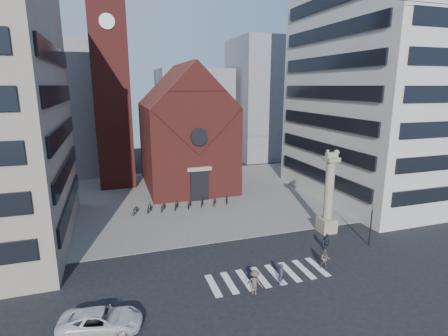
{
  "coord_description": "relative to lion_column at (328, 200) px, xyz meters",
  "views": [
    {
      "loc": [
        -10.6,
        -25.79,
        14.78
      ],
      "look_at": [
        0.45,
        8.0,
        6.38
      ],
      "focal_mm": 28.0,
      "sensor_mm": 36.0,
      "label": 1
    }
  ],
  "objects": [
    {
      "name": "white_car",
      "position": [
        -21.98,
        -8.66,
        -2.76
      ],
      "size": [
        5.36,
        3.24,
        1.39
      ],
      "primitive_type": "imported",
      "rotation": [
        0.0,
        0.0,
        1.37
      ],
      "color": "silver",
      "rests_on": "ground"
    },
    {
      "name": "scooter_2",
      "position": [
        -15.2,
        11.38,
        -2.89
      ],
      "size": [
        1.4,
        2.08,
        1.04
      ],
      "primitive_type": "imported",
      "rotation": [
        0.0,
        0.0,
        -0.4
      ],
      "color": "black",
      "rests_on": "piazza"
    },
    {
      "name": "bg_block_left",
      "position": [
        -30.01,
        37.0,
        7.54
      ],
      "size": [
        16.0,
        14.0,
        22.0
      ],
      "primitive_type": "cube",
      "color": "gray",
      "rests_on": "ground"
    },
    {
      "name": "scooter_6",
      "position": [
        -8.7,
        11.38,
        -2.89
      ],
      "size": [
        1.4,
        2.08,
        1.04
      ],
      "primitive_type": "imported",
      "rotation": [
        0.0,
        0.0,
        -0.4
      ],
      "color": "black",
      "rests_on": "piazza"
    },
    {
      "name": "traffic_light",
      "position": [
        1.99,
        -4.0,
        -1.17
      ],
      "size": [
        0.13,
        0.16,
        4.3
      ],
      "color": "black",
      "rests_on": "ground"
    },
    {
      "name": "scooter_4",
      "position": [
        -11.95,
        11.38,
        -2.89
      ],
      "size": [
        1.4,
        2.08,
        1.04
      ],
      "primitive_type": "imported",
      "rotation": [
        0.0,
        0.0,
        -0.4
      ],
      "color": "black",
      "rests_on": "piazza"
    },
    {
      "name": "scooter_5",
      "position": [
        -10.33,
        11.38,
        -2.83
      ],
      "size": [
        1.24,
        1.97,
        1.15
      ],
      "primitive_type": "imported",
      "rotation": [
        0.0,
        0.0,
        -0.4
      ],
      "color": "black",
      "rests_on": "piazza"
    },
    {
      "name": "campanile",
      "position": [
        -20.01,
        25.0,
        12.28
      ],
      "size": [
        5.5,
        5.5,
        31.2
      ],
      "color": "maroon",
      "rests_on": "ground"
    },
    {
      "name": "scooter_0",
      "position": [
        -18.45,
        11.38,
        -2.89
      ],
      "size": [
        1.4,
        2.08,
        1.04
      ],
      "primitive_type": "imported",
      "rotation": [
        0.0,
        0.0,
        -0.4
      ],
      "color": "black",
      "rests_on": "piazza"
    },
    {
      "name": "building_right",
      "position": [
        13.99,
        9.0,
        12.54
      ],
      "size": [
        18.0,
        22.0,
        32.0
      ],
      "primitive_type": "cube",
      "color": "#B8B3A6",
      "rests_on": "ground"
    },
    {
      "name": "church",
      "position": [
        -10.01,
        22.04,
        4.53
      ],
      "size": [
        12.0,
        16.65,
        18.0
      ],
      "color": "maroon",
      "rests_on": "ground"
    },
    {
      "name": "bg_block_mid",
      "position": [
        -4.01,
        42.0,
        5.54
      ],
      "size": [
        14.0,
        12.0,
        18.0
      ],
      "primitive_type": "cube",
      "color": "gray",
      "rests_on": "ground"
    },
    {
      "name": "pedestrian_0",
      "position": [
        -9.03,
        -7.43,
        -2.61
      ],
      "size": [
        0.73,
        0.72,
        1.7
      ],
      "primitive_type": "imported",
      "rotation": [
        0.0,
        0.0,
        0.73
      ],
      "color": "#2E2B3C",
      "rests_on": "ground"
    },
    {
      "name": "scooter_1",
      "position": [
        -16.82,
        11.38,
        -2.83
      ],
      "size": [
        1.24,
        1.97,
        1.15
      ],
      "primitive_type": "imported",
      "rotation": [
        0.0,
        0.0,
        -0.4
      ],
      "color": "black",
      "rests_on": "piazza"
    },
    {
      "name": "lion_column",
      "position": [
        0.0,
        0.0,
        0.0
      ],
      "size": [
        1.63,
        1.6,
        8.68
      ],
      "color": "tan",
      "rests_on": "ground"
    },
    {
      "name": "pedestrian_3",
      "position": [
        -11.45,
        -7.96,
        -2.52
      ],
      "size": [
        1.36,
        1.33,
        1.87
      ],
      "primitive_type": "imported",
      "rotation": [
        0.0,
        0.0,
        2.4
      ],
      "color": "brown",
      "rests_on": "ground"
    },
    {
      "name": "zebra_crossing",
      "position": [
        -9.46,
        -6.0,
        -3.45
      ],
      "size": [
        10.2,
        3.2,
        0.01
      ],
      "primitive_type": null,
      "color": "white",
      "rests_on": "ground"
    },
    {
      "name": "bg_block_right",
      "position": [
        11.99,
        39.0,
        8.54
      ],
      "size": [
        16.0,
        14.0,
        24.0
      ],
      "primitive_type": "cube",
      "color": "gray",
      "rests_on": "ground"
    },
    {
      "name": "pedestrian_1",
      "position": [
        -4.5,
        -6.42,
        -2.61
      ],
      "size": [
        1.02,
        0.94,
        1.69
      ],
      "primitive_type": "imported",
      "rotation": [
        0.0,
        0.0,
        -0.48
      ],
      "color": "#584B46",
      "rests_on": "ground"
    },
    {
      "name": "scooter_7",
      "position": [
        -7.08,
        11.38,
        -2.83
      ],
      "size": [
        1.24,
        1.97,
        1.15
      ],
      "primitive_type": "imported",
      "rotation": [
        0.0,
        0.0,
        -0.4
      ],
      "color": "black",
      "rests_on": "piazza"
    },
    {
      "name": "piazza",
      "position": [
        -10.01,
        16.0,
        -3.43
      ],
      "size": [
        46.0,
        30.0,
        0.05
      ],
      "primitive_type": "cube",
      "color": "gray",
      "rests_on": "ground"
    },
    {
      "name": "ground",
      "position": [
        -10.01,
        -3.0,
        -3.46
      ],
      "size": [
        120.0,
        120.0,
        0.0
      ],
      "primitive_type": "plane",
      "color": "black",
      "rests_on": "ground"
    },
    {
      "name": "scooter_3",
      "position": [
        -13.58,
        11.38,
        -2.83
      ],
      "size": [
        1.24,
        1.97,
        1.15
      ],
      "primitive_type": "imported",
      "rotation": [
        0.0,
        0.0,
        -0.4
      ],
      "color": "black",
      "rests_on": "piazza"
    },
    {
      "name": "pedestrian_2",
      "position": [
        -2.61,
        -3.86,
        -2.58
      ],
      "size": [
        0.68,
        1.11,
        1.76
      ],
      "primitive_type": "imported",
      "rotation": [
        0.0,
        0.0,
        1.84
      ],
      "color": "#292931",
      "rests_on": "ground"
    }
  ]
}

